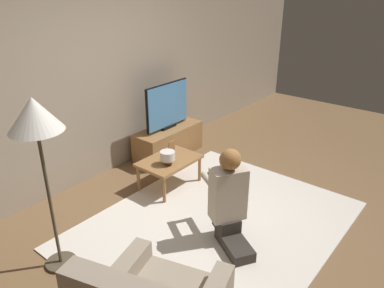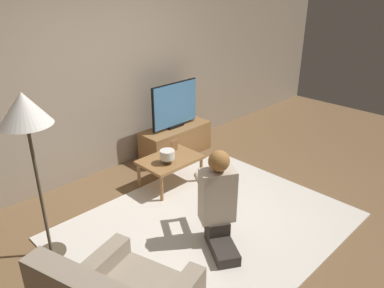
{
  "view_description": "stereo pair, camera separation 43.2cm",
  "coord_description": "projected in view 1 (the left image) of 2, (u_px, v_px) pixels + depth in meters",
  "views": [
    {
      "loc": [
        -2.75,
        -1.91,
        2.47
      ],
      "look_at": [
        0.43,
        0.68,
        0.62
      ],
      "focal_mm": 35.0,
      "sensor_mm": 36.0,
      "label": 1
    },
    {
      "loc": [
        -2.46,
        -2.23,
        2.47
      ],
      "look_at": [
        0.43,
        0.68,
        0.62
      ],
      "focal_mm": 35.0,
      "sensor_mm": 36.0,
      "label": 2
    }
  ],
  "objects": [
    {
      "name": "floor_lamp",
      "position": [
        36.0,
        123.0,
        2.94
      ],
      "size": [
        0.44,
        0.44,
        1.63
      ],
      "color": "#4C4233",
      "rests_on": "ground_plane"
    },
    {
      "name": "coffee_table",
      "position": [
        169.0,
        163.0,
        4.68
      ],
      "size": [
        0.75,
        0.52,
        0.38
      ],
      "color": "olive",
      "rests_on": "ground_plane"
    },
    {
      "name": "person_kneeling",
      "position": [
        229.0,
        197.0,
        3.63
      ],
      "size": [
        0.65,
        0.84,
        1.0
      ],
      "rotation": [
        0.0,
        0.0,
        2.6
      ],
      "color": "#332D28",
      "rests_on": "rug"
    },
    {
      "name": "ground_plane",
      "position": [
        215.0,
        225.0,
        4.06
      ],
      "size": [
        10.0,
        10.0,
        0.0
      ],
      "primitive_type": "plane",
      "color": "brown"
    },
    {
      "name": "tv",
      "position": [
        167.0,
        106.0,
        5.34
      ],
      "size": [
        0.82,
        0.08,
        0.67
      ],
      "color": "black",
      "rests_on": "tv_stand"
    },
    {
      "name": "tv_stand",
      "position": [
        168.0,
        142.0,
        5.57
      ],
      "size": [
        1.09,
        0.43,
        0.44
      ],
      "color": "olive",
      "rests_on": "ground_plane"
    },
    {
      "name": "rug",
      "position": [
        216.0,
        225.0,
        4.06
      ],
      "size": [
        2.92,
        2.3,
        0.02
      ],
      "color": "silver",
      "rests_on": "ground_plane"
    },
    {
      "name": "wall_back",
      "position": [
        92.0,
        79.0,
        4.64
      ],
      "size": [
        10.0,
        0.06,
        2.6
      ],
      "color": "tan",
      "rests_on": "ground_plane"
    },
    {
      "name": "table_lamp",
      "position": [
        168.0,
        157.0,
        4.5
      ],
      "size": [
        0.18,
        0.18,
        0.17
      ],
      "color": "#4C3823",
      "rests_on": "coffee_table"
    },
    {
      "name": "picture_frame",
      "position": [
        172.0,
        147.0,
        4.84
      ],
      "size": [
        0.11,
        0.01,
        0.15
      ],
      "color": "olive",
      "rests_on": "coffee_table"
    }
  ]
}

